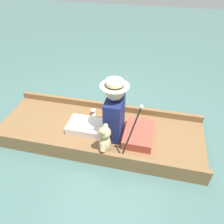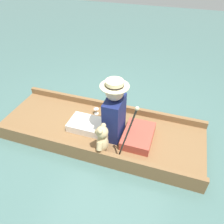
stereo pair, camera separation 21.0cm
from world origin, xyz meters
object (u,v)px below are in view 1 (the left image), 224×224
wine_glass (93,111)px  walking_cane (133,129)px  seated_person (107,115)px  teddy_bear (105,140)px

wine_glass → walking_cane: (-0.70, -0.67, 0.41)m
seated_person → walking_cane: seated_person is taller
seated_person → teddy_bear: 0.35m
teddy_bear → walking_cane: 0.43m
wine_glass → walking_cane: bearing=-136.2°
teddy_bear → wine_glass: teddy_bear is taller
seated_person → wine_glass: seated_person is taller
teddy_bear → walking_cane: size_ratio=0.51×
teddy_bear → wine_glass: (0.66, 0.35, -0.13)m
seated_person → teddy_bear: bearing=-175.4°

